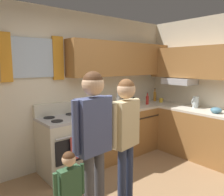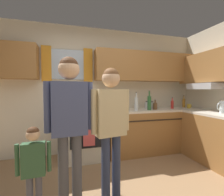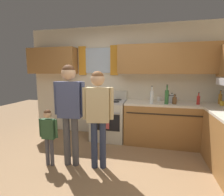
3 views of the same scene
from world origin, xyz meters
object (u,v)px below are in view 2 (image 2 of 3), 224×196
(stove_oven, at_px, (87,134))
(bottle_sauce_red, at_px, (172,104))
(mug_ceramic_white, at_px, (136,106))
(water_pitcher, at_px, (223,107))
(adult_in_plaid, at_px, (111,117))
(small_child, at_px, (34,163))
(bottle_tall_clear, at_px, (136,104))
(mug_mustard_yellow, at_px, (189,106))
(bottle_squat_brown, at_px, (155,106))
(adult_holding_child, at_px, (70,114))
(stovetop_kettle, at_px, (149,104))
(bottle_oil_amber, at_px, (184,103))
(bottle_wine_green, at_px, (149,103))

(stove_oven, xyz_separation_m, bottle_sauce_red, (1.86, -0.05, 0.53))
(mug_ceramic_white, bearing_deg, water_pitcher, -42.79)
(adult_in_plaid, xyz_separation_m, small_child, (-0.81, -0.12, -0.39))
(stove_oven, xyz_separation_m, bottle_tall_clear, (0.95, -0.17, 0.57))
(adult_in_plaid, bearing_deg, bottle_sauce_red, 34.70)
(mug_mustard_yellow, bearing_deg, bottle_squat_brown, -177.20)
(bottle_sauce_red, bearing_deg, small_child, -152.63)
(bottle_squat_brown, relative_size, adult_holding_child, 0.12)
(bottle_tall_clear, height_order, stovetop_kettle, bottle_tall_clear)
(small_child, bearing_deg, bottle_tall_clear, 36.39)
(bottle_tall_clear, bearing_deg, mug_ceramic_white, 66.97)
(bottle_oil_amber, bearing_deg, bottle_sauce_red, -158.83)
(bottle_sauce_red, height_order, mug_mustard_yellow, bottle_sauce_red)
(bottle_oil_amber, relative_size, small_child, 0.30)
(mug_mustard_yellow, bearing_deg, mug_ceramic_white, 166.56)
(water_pitcher, bearing_deg, adult_holding_child, -171.65)
(water_pitcher, relative_size, small_child, 0.23)
(bottle_sauce_red, relative_size, adult_holding_child, 0.15)
(stove_oven, relative_size, bottle_wine_green, 2.79)
(mug_ceramic_white, distance_m, stovetop_kettle, 0.30)
(stove_oven, xyz_separation_m, adult_in_plaid, (0.15, -1.24, 0.51))
(mug_mustard_yellow, xyz_separation_m, water_pitcher, (-0.00, -0.80, 0.07))
(adult_in_plaid, bearing_deg, bottle_squat_brown, 41.80)
(bottle_wine_green, relative_size, mug_mustard_yellow, 3.28)
(bottle_wine_green, relative_size, water_pitcher, 1.79)
(stovetop_kettle, bearing_deg, bottle_squat_brown, -79.78)
(bottle_oil_amber, distance_m, water_pitcher, 1.00)
(bottle_wine_green, bearing_deg, mug_ceramic_white, 110.94)
(adult_in_plaid, bearing_deg, small_child, -171.53)
(water_pitcher, bearing_deg, stovetop_kettle, 134.15)
(adult_in_plaid, bearing_deg, adult_holding_child, -177.51)
(bottle_sauce_red, bearing_deg, mug_ceramic_white, 160.89)
(bottle_tall_clear, xyz_separation_m, small_child, (-1.62, -1.19, -0.45))
(bottle_wine_green, distance_m, small_child, 2.31)
(stove_oven, height_order, bottle_tall_clear, bottle_tall_clear)
(bottle_squat_brown, xyz_separation_m, water_pitcher, (0.88, -0.76, 0.03))
(stove_oven, xyz_separation_m, adult_holding_child, (-0.32, -1.26, 0.57))
(stove_oven, distance_m, bottle_sauce_red, 1.93)
(stove_oven, xyz_separation_m, mug_ceramic_white, (1.11, 0.21, 0.48))
(bottle_oil_amber, xyz_separation_m, stovetop_kettle, (-0.94, -0.06, -0.01))
(small_child, bearing_deg, bottle_squat_brown, 31.02)
(stove_oven, relative_size, bottle_tall_clear, 3.00)
(mug_mustard_yellow, relative_size, stovetop_kettle, 0.44)
(bottle_wine_green, distance_m, bottle_squat_brown, 0.17)
(bottle_oil_amber, bearing_deg, stove_oven, -176.99)
(mug_ceramic_white, relative_size, water_pitcher, 0.57)
(bottle_sauce_red, distance_m, bottle_tall_clear, 0.92)
(water_pitcher, distance_m, small_child, 3.02)
(bottle_oil_amber, distance_m, small_child, 3.34)
(stovetop_kettle, distance_m, water_pitcher, 1.31)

